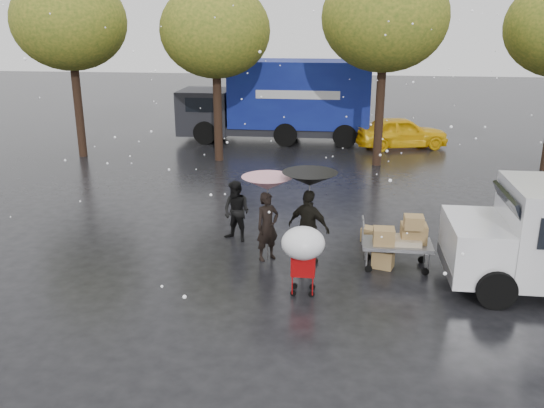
# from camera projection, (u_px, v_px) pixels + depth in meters

# --- Properties ---
(ground) EXTENTS (90.00, 90.00, 0.00)m
(ground) POSITION_uv_depth(u_px,v_px,m) (281.00, 274.00, 12.37)
(ground) COLOR black
(ground) RESTS_ON ground
(person_pink) EXTENTS (0.68, 0.66, 1.58)m
(person_pink) POSITION_uv_depth(u_px,v_px,m) (267.00, 226.00, 12.91)
(person_pink) COLOR black
(person_pink) RESTS_ON ground
(person_middle) EXTENTS (0.90, 0.83, 1.51)m
(person_middle) POSITION_uv_depth(u_px,v_px,m) (237.00, 211.00, 14.02)
(person_middle) COLOR black
(person_middle) RESTS_ON ground
(person_black) EXTENTS (1.09, 0.81, 1.71)m
(person_black) POSITION_uv_depth(u_px,v_px,m) (309.00, 228.00, 12.63)
(person_black) COLOR black
(person_black) RESTS_ON ground
(umbrella_pink) EXTENTS (1.14, 1.14, 1.95)m
(umbrella_pink) POSITION_uv_depth(u_px,v_px,m) (267.00, 183.00, 12.59)
(umbrella_pink) COLOR #4C4C4C
(umbrella_pink) RESTS_ON ground
(umbrella_black) EXTENTS (1.20, 1.20, 2.12)m
(umbrella_black) POSITION_uv_depth(u_px,v_px,m) (310.00, 179.00, 12.29)
(umbrella_black) COLOR #4C4C4C
(umbrella_black) RESTS_ON ground
(vendor_cart) EXTENTS (1.52, 0.80, 1.27)m
(vendor_cart) POSITION_uv_depth(u_px,v_px,m) (401.00, 237.00, 12.46)
(vendor_cart) COLOR slate
(vendor_cart) RESTS_ON ground
(shopping_cart) EXTENTS (0.84, 0.84, 1.46)m
(shopping_cart) POSITION_uv_depth(u_px,v_px,m) (303.00, 247.00, 11.06)
(shopping_cart) COLOR #B50A0C
(shopping_cart) RESTS_ON ground
(blue_truck) EXTENTS (8.30, 2.60, 3.50)m
(blue_truck) POSITION_uv_depth(u_px,v_px,m) (281.00, 101.00, 25.17)
(blue_truck) COLOR navy
(blue_truck) RESTS_ON ground
(box_ground_near) EXTENTS (0.53, 0.47, 0.40)m
(box_ground_near) POSITION_uv_depth(u_px,v_px,m) (383.00, 259.00, 12.66)
(box_ground_near) COLOR olive
(box_ground_near) RESTS_ON ground
(box_ground_far) EXTENTS (0.53, 0.48, 0.34)m
(box_ground_far) POSITION_uv_depth(u_px,v_px,m) (371.00, 234.00, 14.16)
(box_ground_far) COLOR olive
(box_ground_far) RESTS_ON ground
(yellow_taxi) EXTENTS (4.13, 2.50, 1.32)m
(yellow_taxi) POSITION_uv_depth(u_px,v_px,m) (401.00, 132.00, 24.13)
(yellow_taxi) COLOR yellow
(yellow_taxi) RESTS_ON ground
(tree_row) EXTENTS (21.60, 4.40, 7.12)m
(tree_row) POSITION_uv_depth(u_px,v_px,m) (299.00, 24.00, 20.30)
(tree_row) COLOR black
(tree_row) RESTS_ON ground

